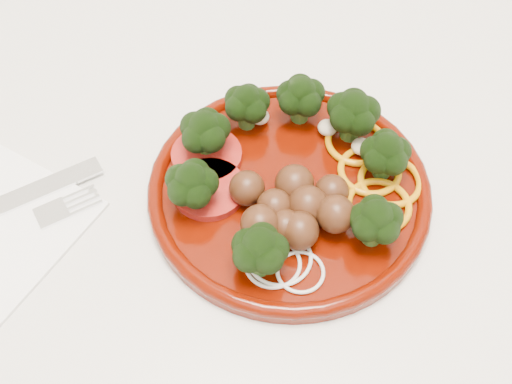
{
  "coord_description": "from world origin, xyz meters",
  "views": [
    {
      "loc": [
        0.02,
        1.37,
        1.38
      ],
      "look_at": [
        0.02,
        1.7,
        0.92
      ],
      "focal_mm": 45.0,
      "sensor_mm": 36.0,
      "label": 1
    }
  ],
  "objects": [
    {
      "name": "plate",
      "position": [
        0.05,
        1.71,
        0.92
      ],
      "size": [
        0.26,
        0.26,
        0.06
      ],
      "rotation": [
        0.0,
        0.0,
        -0.15
      ],
      "color": "#440A00",
      "rests_on": "counter"
    },
    {
      "name": "counter",
      "position": [
        0.0,
        1.7,
        0.45
      ],
      "size": [
        2.4,
        0.6,
        0.9
      ],
      "color": "silver",
      "rests_on": "ground"
    }
  ]
}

